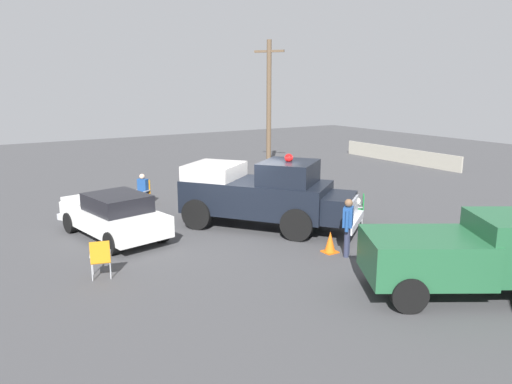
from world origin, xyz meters
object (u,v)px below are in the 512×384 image
object	(u,v)px
utility_pole	(269,104)
lawn_chair_spare	(360,207)
parked_pickup	(469,254)
lawn_chair_by_car	(100,256)
vintage_fire_truck	(262,193)
lawn_chair_near_truck	(144,191)
spectator_seated	(142,189)
spectator_standing	(348,223)
classic_hot_rod	(113,214)
traffic_cone	(330,242)

from	to	relation	value
utility_pole	lawn_chair_spare	bearing A→B (deg)	163.57
parked_pickup	utility_pole	bearing A→B (deg)	-17.92
lawn_chair_by_car	vintage_fire_truck	bearing A→B (deg)	-74.74
vintage_fire_truck	lawn_chair_by_car	size ratio (longest dim) A/B	5.94
lawn_chair_near_truck	spectator_seated	xyz separation A→B (m)	(-0.08, 0.11, 0.11)
lawn_chair_near_truck	lawn_chair_by_car	distance (m)	7.65
spectator_standing	classic_hot_rod	bearing A→B (deg)	43.86
lawn_chair_by_car	spectator_standing	size ratio (longest dim) A/B	0.61
parked_pickup	spectator_seated	size ratio (longest dim) A/B	3.90
lawn_chair_spare	spectator_seated	bearing A→B (deg)	40.98
spectator_standing	lawn_chair_by_car	bearing A→B (deg)	71.99
lawn_chair_spare	lawn_chair_by_car	bearing A→B (deg)	91.21
utility_pole	lawn_chair_by_car	bearing A→B (deg)	130.90
lawn_chair_near_truck	classic_hot_rod	bearing A→B (deg)	147.30
lawn_chair_near_truck	spectator_standing	size ratio (longest dim) A/B	0.61
vintage_fire_truck	lawn_chair_by_car	distance (m)	6.17
lawn_chair_by_car	lawn_chair_spare	distance (m)	9.09
lawn_chair_by_car	spectator_standing	xyz separation A→B (m)	(-2.08, -6.40, 0.37)
parked_pickup	spectator_standing	xyz separation A→B (m)	(3.44, 0.55, -0.02)
vintage_fire_truck	utility_pole	xyz separation A→B (m)	(8.89, -6.21, 2.49)
vintage_fire_truck	lawn_chair_near_truck	world-z (taller)	vintage_fire_truck
utility_pole	traffic_cone	bearing A→B (deg)	153.85
vintage_fire_truck	utility_pole	bearing A→B (deg)	-34.93
classic_hot_rod	spectator_seated	world-z (taller)	classic_hot_rod
lawn_chair_spare	spectator_seated	xyz separation A→B (m)	(6.51, 5.65, 0.11)
spectator_standing	utility_pole	bearing A→B (deg)	-24.47
classic_hot_rod	spectator_seated	size ratio (longest dim) A/B	3.59
classic_hot_rod	utility_pole	world-z (taller)	utility_pole
spectator_seated	utility_pole	bearing A→B (deg)	-66.33
parked_pickup	lawn_chair_near_truck	size ratio (longest dim) A/B	4.93
classic_hot_rod	traffic_cone	xyz separation A→B (m)	(-4.86, -4.90, -0.44)
parked_pickup	traffic_cone	xyz separation A→B (m)	(3.91, 0.77, -0.68)
spectator_seated	spectator_standing	bearing A→B (deg)	-161.34
lawn_chair_spare	utility_pole	size ratio (longest dim) A/B	0.14
lawn_chair_near_truck	spectator_standing	world-z (taller)	spectator_standing
traffic_cone	lawn_chair_near_truck	bearing A→B (deg)	17.44
parked_pickup	lawn_chair_by_car	distance (m)	8.89
utility_pole	traffic_cone	xyz separation A→B (m)	(-12.12, 5.95, -3.38)
lawn_chair_near_truck	spectator_seated	world-z (taller)	spectator_seated
spectator_seated	traffic_cone	size ratio (longest dim) A/B	2.03
lawn_chair_near_truck	utility_pole	xyz separation A→B (m)	(3.73, -8.59, 3.10)
lawn_chair_by_car	spectator_standing	world-z (taller)	spectator_standing
classic_hot_rod	parked_pickup	xyz separation A→B (m)	(-8.77, -5.67, 0.24)
lawn_chair_near_truck	utility_pole	size ratio (longest dim) A/B	0.14
lawn_chair_spare	spectator_standing	size ratio (longest dim) A/B	0.61
lawn_chair_spare	classic_hot_rod	bearing A→B (deg)	68.63
lawn_chair_spare	lawn_chair_near_truck	bearing A→B (deg)	40.11
traffic_cone	parked_pickup	bearing A→B (deg)	-168.85
vintage_fire_truck	classic_hot_rod	size ratio (longest dim) A/B	1.31
lawn_chair_by_car	parked_pickup	bearing A→B (deg)	-128.48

